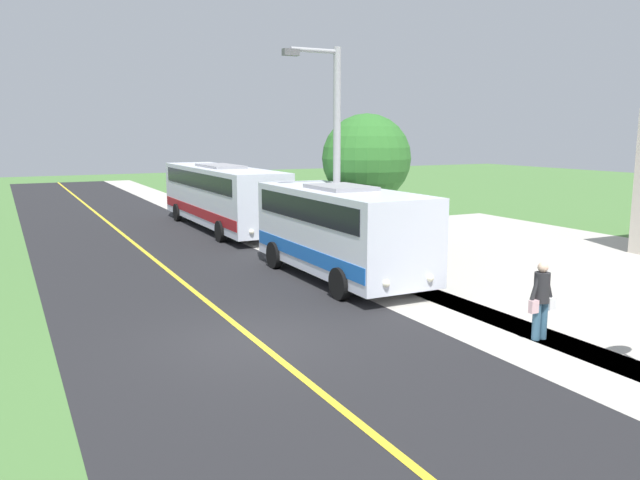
# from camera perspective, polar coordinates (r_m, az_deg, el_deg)

# --- Properties ---
(ground_plane) EXTENTS (120.00, 120.00, 0.00)m
(ground_plane) POSITION_cam_1_polar(r_m,az_deg,el_deg) (14.14, -5.98, -8.93)
(ground_plane) COLOR #477238
(road_surface) EXTENTS (8.00, 100.00, 0.01)m
(road_surface) POSITION_cam_1_polar(r_m,az_deg,el_deg) (14.14, -5.98, -8.92)
(road_surface) COLOR black
(road_surface) RESTS_ON ground
(sidewalk) EXTENTS (2.40, 100.00, 0.01)m
(sidewalk) POSITION_cam_1_polar(r_m,az_deg,el_deg) (16.62, 11.10, -6.21)
(sidewalk) COLOR #B2ADA3
(sidewalk) RESTS_ON ground
(road_centre_line) EXTENTS (0.16, 100.00, 0.00)m
(road_centre_line) POSITION_cam_1_polar(r_m,az_deg,el_deg) (14.14, -5.98, -8.90)
(road_centre_line) COLOR gold
(road_centre_line) RESTS_ON ground
(shuttle_bus_front) EXTENTS (2.76, 7.51, 2.91)m
(shuttle_bus_front) POSITION_cam_1_polar(r_m,az_deg,el_deg) (19.52, 1.85, 1.13)
(shuttle_bus_front) COLOR silver
(shuttle_bus_front) RESTS_ON ground
(transit_bus_rear) EXTENTS (2.68, 11.57, 3.03)m
(transit_bus_rear) POSITION_cam_1_polar(r_m,az_deg,el_deg) (30.14, -8.94, 4.15)
(transit_bus_rear) COLOR silver
(transit_bus_rear) RESTS_ON ground
(pedestrian_with_bags) EXTENTS (0.72, 0.34, 1.74)m
(pedestrian_with_bags) POSITION_cam_1_polar(r_m,az_deg,el_deg) (14.63, 19.37, -4.99)
(pedestrian_with_bags) COLOR #335972
(pedestrian_with_bags) RESTS_ON ground
(street_light_pole) EXTENTS (1.97, 0.24, 7.15)m
(street_light_pole) POSITION_cam_1_polar(r_m,az_deg,el_deg) (20.39, 1.20, 8.19)
(street_light_pole) COLOR #9E9EA3
(street_light_pole) RESTS_ON ground
(tree_curbside) EXTENTS (3.29, 3.29, 5.21)m
(tree_curbside) POSITION_cam_1_polar(r_m,az_deg,el_deg) (23.52, 4.22, 7.31)
(tree_curbside) COLOR #4C3826
(tree_curbside) RESTS_ON ground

